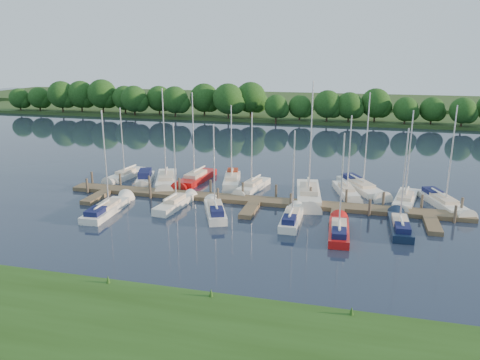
% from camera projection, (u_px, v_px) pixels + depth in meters
% --- Properties ---
extents(ground, '(260.00, 260.00, 0.00)m').
position_uv_depth(ground, '(236.00, 232.00, 38.92)').
color(ground, '#182130').
rests_on(ground, ground).
extents(near_bank, '(90.00, 10.00, 0.50)m').
position_uv_depth(near_bank, '(156.00, 340.00, 23.91)').
color(near_bank, '#214313').
rests_on(near_bank, ground).
extents(dock, '(40.00, 6.00, 0.40)m').
position_uv_depth(dock, '(255.00, 203.00, 45.69)').
color(dock, brown).
rests_on(dock, ground).
extents(mooring_pilings, '(38.24, 2.84, 2.00)m').
position_uv_depth(mooring_pilings, '(257.00, 195.00, 46.63)').
color(mooring_pilings, '#473D33').
rests_on(mooring_pilings, ground).
extents(far_shore, '(180.00, 30.00, 0.60)m').
position_uv_depth(far_shore, '(318.00, 114.00, 108.88)').
color(far_shore, '#243C17').
rests_on(far_shore, ground).
extents(distant_hill, '(220.00, 40.00, 1.40)m').
position_uv_depth(distant_hill, '(326.00, 101.00, 132.12)').
color(distant_hill, '#325123').
rests_on(distant_hill, ground).
extents(treeline, '(148.27, 10.02, 8.12)m').
position_uv_depth(treeline, '(305.00, 104.00, 96.07)').
color(treeline, '#38281C').
rests_on(treeline, ground).
extents(sailboat_n_0, '(2.39, 6.80, 8.65)m').
position_uv_depth(sailboat_n_0, '(126.00, 176.00, 55.27)').
color(sailboat_n_0, white).
rests_on(sailboat_n_0, ground).
extents(motorboat, '(3.18, 5.82, 1.66)m').
position_uv_depth(motorboat, '(145.00, 179.00, 53.54)').
color(motorboat, white).
rests_on(motorboat, ground).
extents(sailboat_n_2, '(4.53, 8.71, 11.03)m').
position_uv_depth(sailboat_n_2, '(166.00, 181.00, 53.02)').
color(sailboat_n_2, white).
rests_on(sailboat_n_2, ground).
extents(sailboat_n_3, '(2.71, 8.34, 10.58)m').
position_uv_depth(sailboat_n_3, '(195.00, 180.00, 53.58)').
color(sailboat_n_3, '#B61210').
rests_on(sailboat_n_3, ground).
extents(sailboat_n_4, '(2.94, 7.26, 9.30)m').
position_uv_depth(sailboat_n_4, '(232.00, 181.00, 52.77)').
color(sailboat_n_4, white).
rests_on(sailboat_n_4, ground).
extents(sailboat_n_5, '(2.73, 6.86, 8.80)m').
position_uv_depth(sailboat_n_5, '(252.00, 187.00, 50.49)').
color(sailboat_n_5, white).
rests_on(sailboat_n_5, ground).
extents(sailboat_n_6, '(3.37, 9.74, 12.26)m').
position_uv_depth(sailboat_n_6, '(308.00, 196.00, 47.58)').
color(sailboat_n_6, white).
rests_on(sailboat_n_6, ground).
extents(sailboat_n_7, '(3.10, 6.79, 8.67)m').
position_uv_depth(sailboat_n_7, '(346.00, 192.00, 48.87)').
color(sailboat_n_7, white).
rests_on(sailboat_n_7, ground).
extents(sailboat_n_8, '(5.45, 8.27, 10.82)m').
position_uv_depth(sailboat_n_8, '(361.00, 187.00, 50.41)').
color(sailboat_n_8, white).
rests_on(sailboat_n_8, ground).
extents(sailboat_n_9, '(2.98, 7.59, 9.50)m').
position_uv_depth(sailboat_n_9, '(405.00, 201.00, 46.04)').
color(sailboat_n_9, white).
rests_on(sailboat_n_9, ground).
extents(sailboat_n_10, '(4.11, 7.99, 10.11)m').
position_uv_depth(sailboat_n_10, '(443.00, 203.00, 45.24)').
color(sailboat_n_10, white).
rests_on(sailboat_n_10, ground).
extents(sailboat_s_0, '(2.14, 7.76, 9.78)m').
position_uv_depth(sailboat_s_0, '(107.00, 209.00, 43.45)').
color(sailboat_s_0, white).
rests_on(sailboat_s_0, ground).
extents(sailboat_s_1, '(2.20, 6.53, 8.51)m').
position_uv_depth(sailboat_s_1, '(175.00, 205.00, 44.86)').
color(sailboat_s_1, white).
rests_on(sailboat_s_1, ground).
extents(sailboat_s_2, '(3.64, 6.57, 8.73)m').
position_uv_depth(sailboat_s_2, '(215.00, 212.00, 42.71)').
color(sailboat_s_2, white).
rests_on(sailboat_s_2, ground).
extents(sailboat_s_3, '(1.62, 6.48, 8.44)m').
position_uv_depth(sailboat_s_3, '(292.00, 219.00, 40.86)').
color(sailboat_s_3, white).
rests_on(sailboat_s_3, ground).
extents(sailboat_s_4, '(1.86, 6.77, 8.71)m').
position_uv_depth(sailboat_s_4, '(339.00, 231.00, 38.12)').
color(sailboat_s_4, '#B61210').
rests_on(sailboat_s_4, ground).
extents(sailboat_s_5, '(1.76, 6.92, 8.90)m').
position_uv_depth(sailboat_s_5, '(400.00, 226.00, 39.22)').
color(sailboat_s_5, '#0F1C33').
rests_on(sailboat_s_5, ground).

